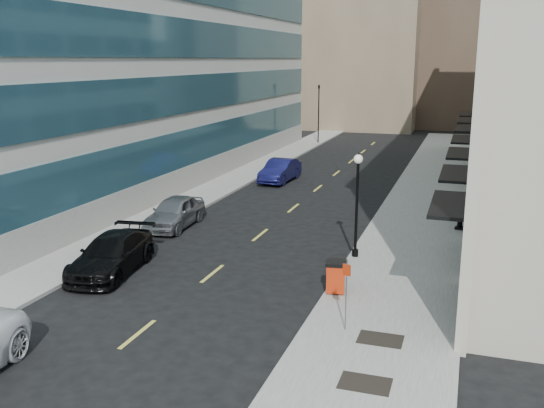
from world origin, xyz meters
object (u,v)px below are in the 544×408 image
Objects in this scene: trash_bin at (336,276)px; urn_planter at (460,220)px; lamppost at (357,196)px; sign_post at (346,285)px; car_silver_sedan at (175,212)px; car_blue_sedan at (280,171)px; car_black_pickup at (112,254)px; traffic_signal at (319,89)px.

trash_bin reaches higher than urn_planter.
sign_post is (1.10, -7.56, -1.21)m from lamppost.
car_silver_sedan is 1.02× the size of lamppost.
car_blue_sedan is 16.04m from urn_planter.
urn_planter is (3.20, 13.62, -1.07)m from sign_post.
car_black_pickup is 7.19m from car_silver_sedan.
car_blue_sedan is at bearing 142.94° from urn_planter.
sign_post reaches higher than urn_planter.
traffic_signal is at bearing 88.29° from car_silver_sedan.
trash_bin is (9.45, 0.38, 0.03)m from car_black_pickup.
trash_bin is 1.57× the size of urn_planter.
car_black_pickup reaches higher than trash_bin.
car_black_pickup is at bearing 173.07° from trash_bin.
lamppost is (-0.10, 4.48, 2.09)m from trash_bin.
sign_post is at bearing -44.21° from car_silver_sedan.
car_black_pickup is 20.60m from car_blue_sedan.
trash_bin is 0.51× the size of sign_post.
trash_bin is 3.35m from sign_post.
car_black_pickup is 9.46m from trash_bin.
traffic_signal is 42.49m from trash_bin.
car_silver_sedan is 3.90× the size of trash_bin.
lamppost is 5.98× the size of urn_planter.
urn_planter is at bearing 59.04° from trash_bin.
car_blue_sedan reaches higher than trash_bin.
lamppost reaches higher than urn_planter.
car_silver_sedan is at bearing 88.39° from car_black_pickup.
lamppost reaches higher than car_silver_sedan.
trash_bin is 0.26× the size of lamppost.
car_blue_sedan is (1.60, 13.44, -0.01)m from car_silver_sedan.
urn_planter is (4.20, 10.54, -0.19)m from trash_bin.
sign_post is at bearing -81.72° from lamppost.
car_black_pickup is 4.39× the size of trash_bin.
car_blue_sedan is (2.30, -20.56, -4.91)m from traffic_signal.
car_black_pickup is 17.48m from urn_planter.
car_silver_sedan reaches higher than trash_bin.
car_black_pickup is at bearing -174.48° from sign_post.
sign_post reaches higher than car_black_pickup.
car_silver_sedan is 10.56m from lamppost.
lamppost is (10.10, -2.29, 2.08)m from car_silver_sedan.
sign_post is (11.20, -9.85, 0.88)m from car_silver_sedan.
car_blue_sedan is 4.00× the size of trash_bin.
traffic_signal reaches higher than urn_planter.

